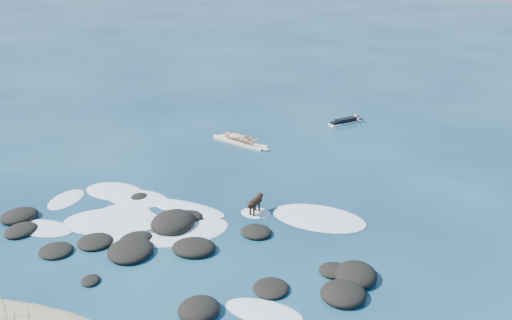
% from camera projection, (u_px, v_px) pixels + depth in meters
% --- Properties ---
extents(ground, '(160.00, 160.00, 0.00)m').
position_uv_depth(ground, '(188.00, 218.00, 20.12)').
color(ground, '#0A2642').
rests_on(ground, ground).
extents(reef_rocks, '(13.34, 6.42, 0.62)m').
position_uv_depth(reef_rocks, '(184.00, 249.00, 17.90)').
color(reef_rocks, black).
rests_on(reef_rocks, ground).
extents(breaking_foam, '(11.60, 7.33, 0.12)m').
position_uv_depth(breaking_foam, '(165.00, 219.00, 20.03)').
color(breaking_foam, white).
rests_on(breaking_foam, ground).
extents(standing_surfer_rig, '(3.44, 1.28, 1.98)m').
position_uv_depth(standing_surfer_rig, '(240.00, 128.00, 27.11)').
color(standing_surfer_rig, beige).
rests_on(standing_surfer_rig, ground).
extents(paddling_surfer_rig, '(1.63, 2.01, 0.39)m').
position_uv_depth(paddling_surfer_rig, '(346.00, 121.00, 30.32)').
color(paddling_surfer_rig, white).
rests_on(paddling_surfer_rig, ground).
extents(dog, '(0.34, 1.13, 0.72)m').
position_uv_depth(dog, '(255.00, 202.00, 20.24)').
color(dog, black).
rests_on(dog, ground).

